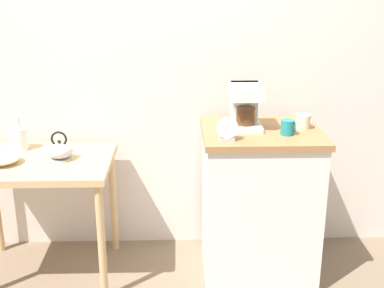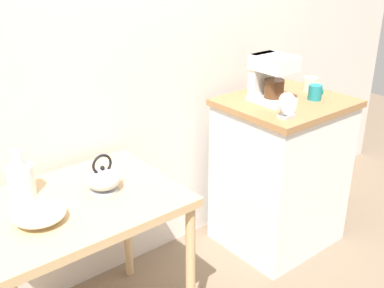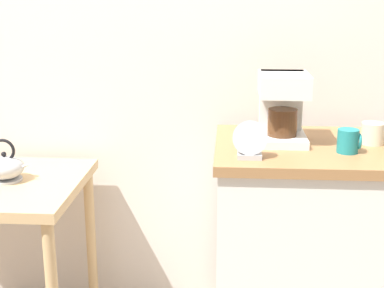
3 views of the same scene
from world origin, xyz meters
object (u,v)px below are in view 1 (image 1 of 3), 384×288
glass_carafe_vase (19,138)px  mug_small_cream (303,121)px  mug_dark_teal (288,127)px  table_clock (227,130)px  coffee_maker (245,104)px  teakettle (60,151)px  bowl_stoneware (2,158)px

glass_carafe_vase → mug_small_cream: mug_small_cream is taller
glass_carafe_vase → mug_dark_teal: size_ratio=2.45×
mug_small_cream → table_clock: size_ratio=0.70×
table_clock → coffee_maker: bearing=62.0°
teakettle → table_clock: bearing=-11.6°
bowl_stoneware → coffee_maker: (1.38, 0.10, 0.28)m
mug_small_cream → glass_carafe_vase: bearing=174.5°
mug_dark_teal → mug_small_cream: mug_dark_teal is taller
glass_carafe_vase → bowl_stoneware: bearing=-95.8°
mug_small_cream → table_clock: (-0.46, -0.22, 0.02)m
teakettle → table_clock: size_ratio=1.39×
glass_carafe_vase → table_clock: bearing=-17.1°
teakettle → glass_carafe_vase: bearing=147.5°
coffee_maker → glass_carafe_vase: bearing=174.0°
bowl_stoneware → mug_small_cream: (1.72, 0.08, 0.18)m
glass_carafe_vase → mug_dark_teal: mug_dark_teal is taller
coffee_maker → mug_dark_teal: size_ratio=3.09×
mug_small_cream → teakettle: bearing=-179.1°
bowl_stoneware → mug_small_cream: mug_small_cream is taller
teakettle → mug_dark_teal: (1.29, -0.10, 0.16)m
teakettle → glass_carafe_vase: size_ratio=0.88×
table_clock → bowl_stoneware: bearing=174.0°
mug_small_cream → mug_dark_teal: bearing=-133.3°
bowl_stoneware → table_clock: (1.26, -0.13, 0.19)m
teakettle → coffee_maker: size_ratio=0.70×
coffee_maker → mug_small_cream: (0.34, -0.02, -0.10)m
mug_dark_teal → table_clock: (-0.35, -0.09, 0.02)m
glass_carafe_vase → mug_small_cream: size_ratio=2.26×
mug_dark_teal → coffee_maker: bearing=147.3°
mug_dark_teal → mug_small_cream: bearing=46.7°
bowl_stoneware → mug_dark_teal: bearing=-1.4°
bowl_stoneware → table_clock: 1.28m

